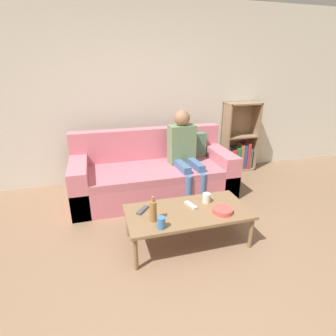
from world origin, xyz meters
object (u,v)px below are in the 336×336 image
Objects in this scene: tv_remote_0 at (143,210)px; snack_bowl at (223,210)px; couch at (154,175)px; coffee_table at (188,213)px; cup_near at (206,198)px; bookshelf at (238,146)px; cup_far at (161,223)px; tv_remote_1 at (191,205)px; person_adult at (184,148)px; bottle at (153,211)px.

snack_bowl reaches higher than tv_remote_0.
couch reaches higher than snack_bowl.
coffee_table is 0.28m from cup_near.
cup_near is at bearing -72.76° from couch.
bookshelf is 10.65× the size of cup_far.
tv_remote_0 is 0.78m from snack_bowl.
couch is 1.11m from tv_remote_1.
cup_far is 0.65m from snack_bowl.
snack_bowl is (0.75, -0.24, 0.01)m from tv_remote_0.
bookshelf is 0.99× the size of person_adult.
bookshelf is 2.53m from tv_remote_0.
bookshelf is 2.20m from tv_remote_1.
cup_far reaches higher than snack_bowl.
cup_far reaches higher than cup_near.
tv_remote_0 is (-0.10, 0.33, -0.04)m from cup_far.
cup_far is (-0.57, -0.33, 0.00)m from cup_near.
tv_remote_0 is at bearing 107.34° from cup_far.
tv_remote_0 is (-0.68, 0.00, -0.04)m from cup_near.
cup_far is at bearing -150.17° from cup_near.
cup_near is (0.33, -1.06, 0.13)m from couch.
coffee_table is at bearing 157.92° from snack_bowl.
coffee_table is 7.66× the size of tv_remote_0.
cup_near is 0.25m from snack_bowl.
couch is 13.48× the size of tv_remote_0.
person_adult is 5.89× the size of snack_bowl.
tv_remote_1 is at bearing -131.93° from bookshelf.
bottle is at bearing -176.41° from tv_remote_1.
bottle is (-0.29, -1.26, 0.18)m from couch.
person_adult is 1.01m from cup_near.
cup_near is (0.25, 0.11, 0.08)m from coffee_table.
cup_near is 0.56× the size of tv_remote_1.
person_adult is at bearing 63.28° from cup_far.
snack_bowl is (-1.22, -1.84, -0.03)m from bookshelf.
couch is 1.12m from tv_remote_0.
bottle reaches higher than cup_near.
snack_bowl is at bearing 22.82° from tv_remote_0.
couch is at bearing 94.09° from coffee_table.
snack_bowl is at bearing -3.59° from bottle.
couch reaches higher than coffee_table.
cup_far is at bearing -120.94° from person_adult.
couch is at bearing 112.54° from tv_remote_0.
bookshelf reaches higher than snack_bowl.
tv_remote_1 is at bearing -109.05° from person_adult.
couch is at bearing 79.99° from cup_far.
bottle is (-0.68, 0.04, 0.08)m from snack_bowl.
cup_near is at bearing 29.83° from cup_far.
bookshelf is 5.82× the size of snack_bowl.
tv_remote_1 is (0.14, -1.10, 0.09)m from couch.
bookshelf is 2.06m from cup_near.
cup_far is (-1.86, -1.93, -0.00)m from bookshelf.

